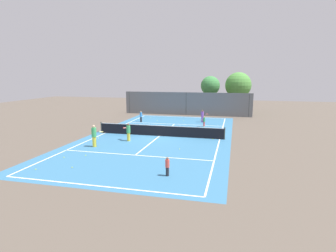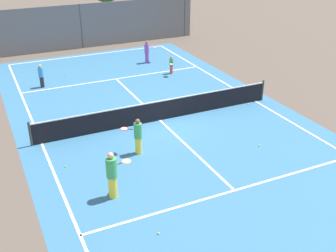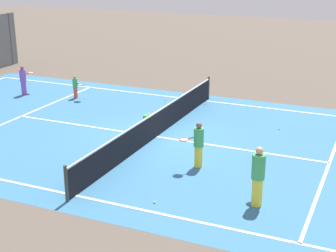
% 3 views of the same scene
% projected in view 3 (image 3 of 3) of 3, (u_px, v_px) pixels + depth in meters
% --- Properties ---
extents(ground_plane, '(80.00, 80.00, 0.00)m').
position_uv_depth(ground_plane, '(156.00, 137.00, 19.54)').
color(ground_plane, brown).
extents(court_surface, '(13.00, 25.00, 0.01)m').
position_uv_depth(court_surface, '(156.00, 137.00, 19.54)').
color(court_surface, teal).
rests_on(court_surface, ground_plane).
extents(tennis_net, '(11.90, 0.10, 1.10)m').
position_uv_depth(tennis_net, '(156.00, 124.00, 19.38)').
color(tennis_net, '#333833').
rests_on(tennis_net, ground_plane).
extents(player_1, '(0.95, 0.51, 1.74)m').
position_uv_depth(player_1, '(258.00, 176.00, 13.94)').
color(player_1, yellow).
rests_on(player_1, ground_plane).
extents(player_2, '(0.89, 0.40, 1.45)m').
position_uv_depth(player_2, '(23.00, 80.00, 25.16)').
color(player_2, purple).
rests_on(player_2, ground_plane).
extents(player_3, '(0.56, 0.81, 1.10)m').
position_uv_depth(player_3, '(76.00, 87.00, 24.58)').
color(player_3, '#E54C3F').
rests_on(player_3, ground_plane).
extents(player_4, '(0.85, 0.72, 1.53)m').
position_uv_depth(player_4, '(198.00, 144.00, 16.54)').
color(player_4, yellow).
rests_on(player_4, ground_plane).
extents(ball_crate, '(0.39, 0.38, 0.43)m').
position_uv_depth(ball_crate, '(149.00, 119.00, 21.04)').
color(ball_crate, green).
rests_on(ball_crate, ground_plane).
extents(tennis_ball_1, '(0.07, 0.07, 0.07)m').
position_uv_depth(tennis_ball_1, '(279.00, 129.00, 20.31)').
color(tennis_ball_1, '#CCE533').
rests_on(tennis_ball_1, ground_plane).
extents(tennis_ball_7, '(0.07, 0.07, 0.07)m').
position_uv_depth(tennis_ball_7, '(166.00, 100.00, 24.37)').
color(tennis_ball_7, '#CCE533').
rests_on(tennis_ball_7, ground_plane).
extents(tennis_ball_8, '(0.07, 0.07, 0.07)m').
position_uv_depth(tennis_ball_8, '(154.00, 202.00, 14.31)').
color(tennis_ball_8, '#CCE533').
rests_on(tennis_ball_8, ground_plane).
extents(tennis_ball_9, '(0.07, 0.07, 0.07)m').
position_uv_depth(tennis_ball_9, '(85.00, 98.00, 24.64)').
color(tennis_ball_9, '#CCE533').
rests_on(tennis_ball_9, ground_plane).
extents(tennis_ball_11, '(0.07, 0.07, 0.07)m').
position_uv_depth(tennis_ball_11, '(205.00, 104.00, 23.70)').
color(tennis_ball_11, '#CCE533').
rests_on(tennis_ball_11, ground_plane).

